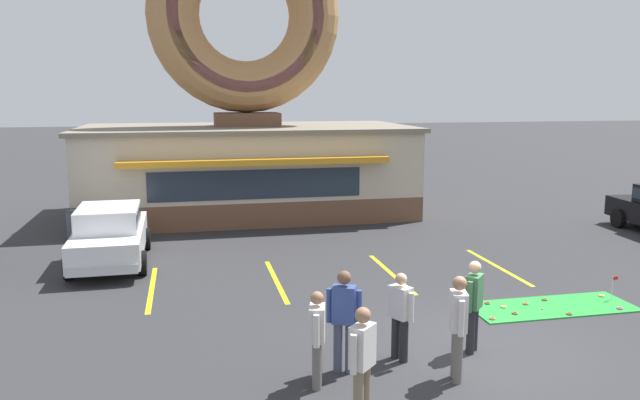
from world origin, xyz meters
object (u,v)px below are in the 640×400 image
object	(u,v)px
putting_flag_pin	(614,282)
pedestrian_blue_sweater_man	(317,335)
pedestrian_leather_jacket_man	(473,302)
trash_bin	(76,224)
car_white	(110,232)
pedestrian_beanie_man	(458,323)
golf_ball	(542,309)
pedestrian_clipboard_woman	(344,316)
pedestrian_hooded_kid	(362,359)
pedestrian_crossing_woman	(400,313)

from	to	relation	value
putting_flag_pin	pedestrian_blue_sweater_man	world-z (taller)	pedestrian_blue_sweater_man
pedestrian_leather_jacket_man	trash_bin	xyz separation A→B (m)	(-8.41, 10.70, -0.44)
car_white	pedestrian_beanie_man	bearing A→B (deg)	-53.61
pedestrian_leather_jacket_man	pedestrian_blue_sweater_man	bearing A→B (deg)	-166.34
golf_ball	pedestrian_beanie_man	world-z (taller)	pedestrian_beanie_man
car_white	pedestrian_leather_jacket_man	distance (m)	10.29
golf_ball	pedestrian_clipboard_woman	bearing A→B (deg)	-158.24
pedestrian_clipboard_woman	golf_ball	bearing A→B (deg)	21.76
putting_flag_pin	pedestrian_beanie_man	world-z (taller)	pedestrian_beanie_man
pedestrian_clipboard_woman	pedestrian_beanie_man	world-z (taller)	pedestrian_clipboard_woman
golf_ball	putting_flag_pin	size ratio (longest dim) A/B	0.08
pedestrian_hooded_kid	golf_ball	bearing A→B (deg)	35.34
car_white	pedestrian_blue_sweater_man	xyz separation A→B (m)	(4.01, -8.25, -0.01)
pedestrian_hooded_kid	pedestrian_beanie_man	xyz separation A→B (m)	(1.87, 0.95, 0.03)
pedestrian_clipboard_woman	trash_bin	size ratio (longest dim) A/B	1.80
pedestrian_beanie_man	pedestrian_crossing_woman	xyz separation A→B (m)	(-0.64, 0.94, -0.11)
pedestrian_hooded_kid	trash_bin	distance (m)	13.91
putting_flag_pin	pedestrian_crossing_woman	bearing A→B (deg)	-161.20
pedestrian_beanie_man	pedestrian_leather_jacket_man	bearing A→B (deg)	52.89
putting_flag_pin	pedestrian_blue_sweater_man	size ratio (longest dim) A/B	0.35
pedestrian_beanie_man	pedestrian_crossing_woman	world-z (taller)	pedestrian_beanie_man
car_white	pedestrian_leather_jacket_man	size ratio (longest dim) A/B	2.71
golf_ball	trash_bin	bearing A→B (deg)	140.16
putting_flag_pin	pedestrian_clipboard_woman	bearing A→B (deg)	-162.04
car_white	pedestrian_crossing_woman	xyz separation A→B (m)	(5.63, -7.58, -0.01)
pedestrian_crossing_woman	golf_ball	bearing A→B (deg)	23.96
pedestrian_blue_sweater_man	pedestrian_leather_jacket_man	bearing A→B (deg)	13.66
golf_ball	putting_flag_pin	distance (m)	1.96
pedestrian_crossing_woman	pedestrian_clipboard_woman	bearing A→B (deg)	-166.67
trash_bin	pedestrian_hooded_kid	bearing A→B (deg)	-65.35
pedestrian_hooded_kid	trash_bin	size ratio (longest dim) A/B	1.75
pedestrian_crossing_woman	trash_bin	distance (m)	12.85
pedestrian_hooded_kid	pedestrian_clipboard_woman	distance (m)	1.63
pedestrian_hooded_kid	trash_bin	xyz separation A→B (m)	(-5.80, 12.64, -0.45)
pedestrian_beanie_man	car_white	bearing A→B (deg)	126.39
pedestrian_clipboard_woman	pedestrian_crossing_woman	distance (m)	1.11
putting_flag_pin	pedestrian_hooded_kid	bearing A→B (deg)	-151.15
golf_ball	pedestrian_crossing_woman	world-z (taller)	pedestrian_crossing_woman
golf_ball	putting_flag_pin	bearing A→B (deg)	7.49
pedestrian_beanie_man	trash_bin	size ratio (longest dim) A/B	1.80
pedestrian_blue_sweater_man	pedestrian_crossing_woman	world-z (taller)	same
car_white	pedestrian_clipboard_woman	bearing A→B (deg)	-59.80
car_white	trash_bin	world-z (taller)	car_white
golf_ball	pedestrian_crossing_woman	size ratio (longest dim) A/B	0.03
pedestrian_clipboard_woman	pedestrian_beanie_man	distance (m)	1.85
pedestrian_blue_sweater_man	golf_ball	bearing A→B (deg)	23.61
putting_flag_pin	trash_bin	size ratio (longest dim) A/B	0.56
pedestrian_hooded_kid	pedestrian_crossing_woman	world-z (taller)	pedestrian_hooded_kid
golf_ball	pedestrian_beanie_man	distance (m)	4.24
car_white	pedestrian_leather_jacket_man	bearing A→B (deg)	-46.98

